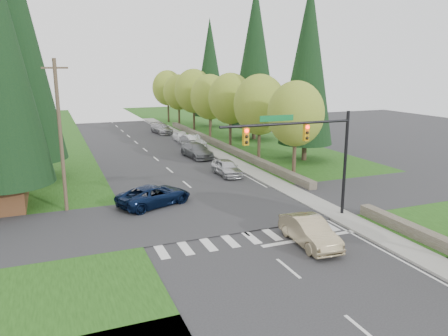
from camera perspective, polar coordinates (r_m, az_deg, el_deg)
ground at (r=22.57m, az=7.09°, el=-11.84°), size 120.00×120.00×0.00m
grass_east at (r=45.31m, az=9.31°, el=0.92°), size 14.00×110.00×0.06m
grass_west at (r=39.08m, az=-25.47°, el=-2.17°), size 14.00×110.00×0.06m
cross_street at (r=29.30m, az=-0.51°, el=-5.76°), size 120.00×8.00×0.10m
sidewalk_east at (r=44.30m, az=1.19°, el=0.86°), size 1.80×80.00×0.13m
curb_east at (r=43.98m, az=0.17°, el=0.77°), size 0.20×80.00×0.13m
stone_wall_north at (r=52.14m, az=-0.54°, el=3.05°), size 0.70×40.00×0.70m
traffic_signal at (r=26.97m, az=10.93°, el=3.28°), size 8.70×0.37×6.80m
utility_pole at (r=30.13m, az=-20.58°, el=4.00°), size 1.60×0.24×10.00m
decid_tree_0 at (r=37.41m, az=9.36°, el=7.00°), size 4.80×4.80×8.37m
decid_tree_1 at (r=43.54m, az=4.69°, el=8.24°), size 5.20×5.20×8.80m
decid_tree_2 at (r=49.80m, az=0.84°, el=9.04°), size 5.00×5.00×8.82m
decid_tree_3 at (r=56.35m, az=-1.85°, el=9.25°), size 5.00×5.00×8.55m
decid_tree_4 at (r=62.97m, az=-3.99°, el=10.00°), size 5.40×5.40×9.18m
decid_tree_5 at (r=69.62m, az=-5.95°, el=9.82°), size 4.80×4.80×8.30m
decid_tree_6 at (r=76.38m, az=-7.36°, el=10.32°), size 5.20×5.20×8.86m
conifer_w_c at (r=39.89m, az=-25.48°, el=14.51°), size 6.46×6.46×20.80m
conifer_e_a at (r=44.84m, az=10.90°, el=13.30°), size 5.44×5.44×17.80m
conifer_e_b at (r=57.58m, az=4.07°, el=14.41°), size 6.12×6.12×19.80m
conifer_e_c at (r=70.08m, az=-1.84°, el=12.98°), size 5.10×5.10×16.80m
sedan_champagne at (r=24.35m, az=11.11°, el=-8.13°), size 1.88×4.69×1.52m
suv_navy at (r=30.77m, az=-9.08°, el=-3.55°), size 5.84×4.24×1.48m
parked_car_a at (r=38.74m, az=0.36°, el=0.06°), size 1.72×4.23×1.44m
parked_car_b at (r=46.56m, az=-3.59°, el=2.30°), size 2.62×5.38×1.51m
parked_car_c at (r=52.21m, az=-4.10°, el=3.48°), size 2.13×4.75×1.51m
parked_car_d at (r=56.74m, az=-5.59°, el=4.15°), size 1.69×4.01×1.35m
parked_car_e at (r=63.91m, az=-8.15°, el=5.14°), size 2.60×5.23×1.46m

